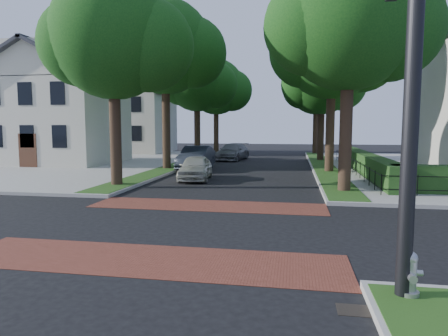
{
  "coord_description": "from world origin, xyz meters",
  "views": [
    {
      "loc": [
        3.22,
        -11.59,
        3.02
      ],
      "look_at": [
        0.84,
        1.98,
        1.6
      ],
      "focal_mm": 32.0,
      "sensor_mm": 36.0,
      "label": 1
    }
  ],
  "objects": [
    {
      "name": "grass_strip_nw",
      "position": [
        -5.4,
        19.1,
        0.16
      ],
      "size": [
        1.6,
        29.8,
        0.02
      ],
      "primitive_type": "cube",
      "color": "#244112",
      "rests_on": "sidewalk_nw"
    },
    {
      "name": "tree_right_far",
      "position": [
        5.6,
        24.22,
        6.91
      ],
      "size": [
        7.25,
        6.23,
        9.74
      ],
      "color": "black",
      "rests_on": "sidewalk_ne"
    },
    {
      "name": "tree_left_far",
      "position": [
        -5.4,
        24.22,
        7.12
      ],
      "size": [
        7.0,
        6.02,
        9.86
      ],
      "color": "black",
      "rests_on": "sidewalk_nw"
    },
    {
      "name": "tree_left_mid",
      "position": [
        -5.39,
        15.24,
        8.34
      ],
      "size": [
        8.0,
        6.88,
        11.48
      ],
      "color": "black",
      "rests_on": "sidewalk_nw"
    },
    {
      "name": "tree_right_back",
      "position": [
        5.6,
        33.23,
        7.27
      ],
      "size": [
        7.5,
        6.45,
        10.2
      ],
      "color": "black",
      "rests_on": "sidewalk_ne"
    },
    {
      "name": "tree_left_near",
      "position": [
        -5.4,
        7.23,
        7.27
      ],
      "size": [
        7.5,
        6.45,
        10.2
      ],
      "color": "black",
      "rests_on": "sidewalk_nw"
    },
    {
      "name": "ground",
      "position": [
        0.0,
        0.0,
        0.0
      ],
      "size": [
        120.0,
        120.0,
        0.0
      ],
      "primitive_type": "plane",
      "color": "black",
      "rests_on": "ground"
    },
    {
      "name": "fence_main_road",
      "position": [
        6.9,
        15.0,
        0.6
      ],
      "size": [
        0.06,
        18.0,
        0.9
      ],
      "primitive_type": null,
      "color": "black",
      "rests_on": "sidewalk_ne"
    },
    {
      "name": "house_left_far",
      "position": [
        -15.49,
        31.99,
        5.04
      ],
      "size": [
        10.0,
        9.0,
        10.14
      ],
      "color": "beige",
      "rests_on": "sidewalk_nw"
    },
    {
      "name": "hedge_main_road",
      "position": [
        7.7,
        15.0,
        0.75
      ],
      "size": [
        1.0,
        18.0,
        1.2
      ],
      "primitive_type": "cube",
      "color": "#1D3F15",
      "rests_on": "sidewalk_ne"
    },
    {
      "name": "crosswalk_far",
      "position": [
        0.0,
        3.2,
        0.01
      ],
      "size": [
        9.0,
        2.2,
        0.01
      ],
      "primitive_type": "cube",
      "color": "brown",
      "rests_on": "ground"
    },
    {
      "name": "house_left_near",
      "position": [
        -15.49,
        17.99,
        5.04
      ],
      "size": [
        10.0,
        9.0,
        10.14
      ],
      "color": "beige",
      "rests_on": "sidewalk_nw"
    },
    {
      "name": "tree_right_near",
      "position": [
        5.6,
        7.24,
        7.63
      ],
      "size": [
        7.75,
        6.67,
        10.66
      ],
      "color": "black",
      "rests_on": "sidewalk_ne"
    },
    {
      "name": "tree_left_back",
      "position": [
        -5.4,
        33.24,
        7.41
      ],
      "size": [
        7.75,
        6.66,
        10.44
      ],
      "color": "black",
      "rests_on": "sidewalk_nw"
    },
    {
      "name": "parked_car_front",
      "position": [
        -2.3,
        10.47,
        0.71
      ],
      "size": [
        2.08,
        4.3,
        1.41
      ],
      "primitive_type": "imported",
      "rotation": [
        0.0,
        0.0,
        0.1
      ],
      "color": "#AFAF9D",
      "rests_on": "ground"
    },
    {
      "name": "parked_car_rear",
      "position": [
        -2.3,
        24.43,
        0.75
      ],
      "size": [
        2.86,
        5.45,
        1.51
      ],
      "primitive_type": "imported",
      "rotation": [
        0.0,
        0.0,
        -0.15
      ],
      "color": "slate",
      "rests_on": "ground"
    },
    {
      "name": "grass_strip_ne",
      "position": [
        5.4,
        19.1,
        0.16
      ],
      "size": [
        1.6,
        29.8,
        0.02
      ],
      "primitive_type": "cube",
      "color": "#244112",
      "rests_on": "sidewalk_ne"
    },
    {
      "name": "tree_right_mid",
      "position": [
        5.61,
        15.25,
        7.99
      ],
      "size": [
        8.25,
        7.09,
        11.22
      ],
      "color": "black",
      "rests_on": "sidewalk_ne"
    },
    {
      "name": "fire_hydrant",
      "position": [
        5.2,
        -4.61,
        0.54
      ],
      "size": [
        0.42,
        0.41,
        0.81
      ],
      "rotation": [
        0.0,
        0.0,
        -0.12
      ],
      "color": "#A2A2A4",
      "rests_on": "sidewalk_se"
    },
    {
      "name": "crosswalk_near",
      "position": [
        0.0,
        -3.2,
        0.01
      ],
      "size": [
        9.0,
        2.2,
        0.01
      ],
      "primitive_type": "cube",
      "color": "brown",
      "rests_on": "ground"
    },
    {
      "name": "storm_drain",
      "position": [
        4.3,
        -5.0,
        0.01
      ],
      "size": [
        0.65,
        0.45,
        0.01
      ],
      "primitive_type": "cube",
      "color": "black",
      "rests_on": "ground"
    },
    {
      "name": "sidewalk_nw",
      "position": [
        -19.5,
        19.0,
        0.07
      ],
      "size": [
        30.0,
        30.0,
        0.15
      ],
      "primitive_type": "cube",
      "color": "gray",
      "rests_on": "ground"
    },
    {
      "name": "traffic_signal",
      "position": [
        4.89,
        -4.41,
        4.71
      ],
      "size": [
        2.17,
        2.0,
        8.0
      ],
      "color": "black",
      "rests_on": "sidewalk_se"
    },
    {
      "name": "parked_car_middle",
      "position": [
        -3.6,
        15.93,
        0.84
      ],
      "size": [
        1.78,
        5.08,
        1.67
      ],
      "primitive_type": "imported",
      "rotation": [
        0.0,
        0.0,
        0.0
      ],
      "color": "#1D232B",
      "rests_on": "ground"
    }
  ]
}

